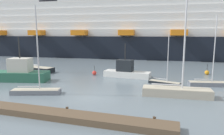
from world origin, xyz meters
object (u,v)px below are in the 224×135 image
channel_buoy_1 (94,73)px  channel_buoy_2 (207,72)px  sailboat_0 (36,90)px  sailboat_2 (165,82)px  fishing_boat_0 (19,73)px  sailboat_3 (37,69)px  fishing_boat_1 (126,71)px  cruise_ship (109,33)px  sailboat_4 (209,83)px  sailboat_1 (177,90)px  channel_buoy_0 (11,71)px

channel_buoy_1 → channel_buoy_2: bearing=18.0°
sailboat_0 → sailboat_2: bearing=14.8°
channel_buoy_1 → fishing_boat_0: bearing=-140.7°
fishing_boat_0 → channel_buoy_2: (26.86, 13.09, -0.77)m
sailboat_3 → fishing_boat_0: sailboat_3 is taller
fishing_boat_1 → fishing_boat_0: bearing=31.1°
fishing_boat_1 → channel_buoy_1: 5.48m
sailboat_2 → sailboat_3: bearing=-171.6°
channel_buoy_2 → cruise_ship: cruise_ship is taller
sailboat_0 → channel_buoy_1: bearing=61.6°
sailboat_4 → sailboat_2: bearing=176.6°
sailboat_1 → channel_buoy_2: (4.85, 14.42, -0.30)m
fishing_boat_0 → channel_buoy_0: fishing_boat_0 is taller
sailboat_4 → cruise_ship: bearing=114.7°
sailboat_4 → channel_buoy_2: sailboat_4 is taller
fishing_boat_1 → channel_buoy_2: (12.51, 5.78, -0.56)m
sailboat_0 → channel_buoy_0: bearing=123.9°
sailboat_0 → sailboat_1: size_ratio=0.73×
fishing_boat_0 → channel_buoy_0: size_ratio=5.53×
fishing_boat_0 → sailboat_4: bearing=-2.7°
fishing_boat_0 → channel_buoy_2: 29.89m
fishing_boat_1 → channel_buoy_1: size_ratio=4.65×
sailboat_2 → fishing_boat_1: size_ratio=0.94×
channel_buoy_0 → channel_buoy_1: 14.84m
fishing_boat_0 → fishing_boat_1: bearing=13.9°
channel_buoy_0 → sailboat_3: bearing=34.7°
sailboat_0 → sailboat_4: 21.74m
sailboat_3 → channel_buoy_2: size_ratio=5.91×
sailboat_1 → cruise_ship: 43.33m
sailboat_1 → cruise_ship: size_ratio=0.12×
sailboat_4 → sailboat_3: bearing=162.9°
sailboat_4 → fishing_boat_0: (-26.07, -4.78, 0.71)m
sailboat_1 → sailboat_2: bearing=102.0°
sailboat_1 → sailboat_3: 25.62m
fishing_boat_0 → fishing_boat_1: (14.35, 7.31, -0.21)m
fishing_boat_0 → fishing_boat_1: size_ratio=1.22×
channel_buoy_0 → cruise_ship: (7.74, 31.96, 6.65)m
sailboat_3 → sailboat_0: bearing=-45.1°
sailboat_4 → channel_buoy_1: size_ratio=5.70×
sailboat_0 → sailboat_1: bearing=-4.6°
sailboat_2 → channel_buoy_1: (-11.56, 3.38, 0.03)m
fishing_boat_0 → channel_buoy_2: fishing_boat_0 is taller
sailboat_1 → channel_buoy_0: 28.36m
fishing_boat_1 → channel_buoy_2: 13.80m
sailboat_2 → channel_buoy_0: size_ratio=4.25×
sailboat_1 → sailboat_2: sailboat_1 is taller
sailboat_3 → channel_buoy_0: bearing=-136.6°
sailboat_0 → channel_buoy_1: size_ratio=6.18×
sailboat_0 → fishing_boat_1: sailboat_0 is taller
sailboat_2 → sailboat_3: (-22.64, 3.18, 0.22)m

